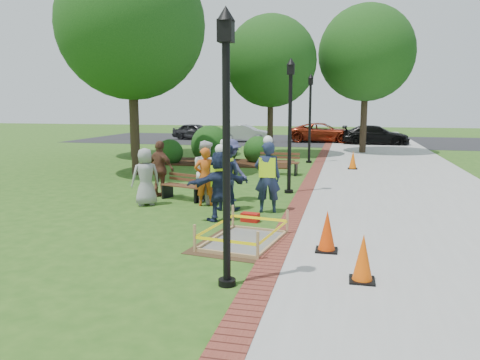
% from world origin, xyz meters
% --- Properties ---
extents(ground, '(100.00, 100.00, 0.00)m').
position_xyz_m(ground, '(0.00, 0.00, 0.00)').
color(ground, '#285116').
rests_on(ground, ground).
extents(sidewalk, '(6.00, 60.00, 0.02)m').
position_xyz_m(sidewalk, '(5.00, 10.00, 0.01)').
color(sidewalk, '#9E9E99').
rests_on(sidewalk, ground).
extents(brick_edging, '(0.50, 60.00, 0.03)m').
position_xyz_m(brick_edging, '(1.75, 10.00, 0.01)').
color(brick_edging, maroon).
rests_on(brick_edging, ground).
extents(mulch_bed, '(7.00, 3.00, 0.05)m').
position_xyz_m(mulch_bed, '(-3.00, 12.00, 0.02)').
color(mulch_bed, '#381E0F').
rests_on(mulch_bed, ground).
extents(parking_lot, '(36.00, 12.00, 0.01)m').
position_xyz_m(parking_lot, '(0.00, 27.00, 0.00)').
color(parking_lot, black).
rests_on(parking_lot, ground).
extents(wet_concrete_pad, '(2.05, 2.54, 0.55)m').
position_xyz_m(wet_concrete_pad, '(1.02, -0.68, 0.23)').
color(wet_concrete_pad, '#47331E').
rests_on(wet_concrete_pad, ground).
extents(bench_near, '(1.49, 0.90, 0.76)m').
position_xyz_m(bench_near, '(-1.69, 3.17, 0.24)').
color(bench_near, brown).
rests_on(bench_near, ground).
extents(bench_far, '(1.66, 0.62, 0.89)m').
position_xyz_m(bench_far, '(0.36, 8.83, 0.28)').
color(bench_far, brown).
rests_on(bench_far, ground).
extents(cone_front, '(0.41, 0.41, 0.81)m').
position_xyz_m(cone_front, '(3.35, -2.40, 0.39)').
color(cone_front, black).
rests_on(cone_front, ground).
extents(cone_back, '(0.42, 0.42, 0.83)m').
position_xyz_m(cone_back, '(2.72, -0.93, 0.40)').
color(cone_back, black).
rests_on(cone_back, ground).
extents(cone_far, '(0.41, 0.41, 0.81)m').
position_xyz_m(cone_far, '(3.31, 11.08, 0.39)').
color(cone_far, black).
rests_on(cone_far, ground).
extents(toolbox, '(0.46, 0.30, 0.21)m').
position_xyz_m(toolbox, '(0.79, 1.06, 0.11)').
color(toolbox, '#B3130D').
rests_on(toolbox, ground).
extents(lamp_near, '(0.28, 0.28, 4.26)m').
position_xyz_m(lamp_near, '(1.25, -3.00, 2.48)').
color(lamp_near, black).
rests_on(lamp_near, ground).
extents(lamp_mid, '(0.28, 0.28, 4.26)m').
position_xyz_m(lamp_mid, '(1.25, 5.00, 2.48)').
color(lamp_mid, black).
rests_on(lamp_mid, ground).
extents(lamp_far, '(0.28, 0.28, 4.26)m').
position_xyz_m(lamp_far, '(1.25, 13.00, 2.48)').
color(lamp_far, black).
rests_on(lamp_far, ground).
extents(tree_left, '(5.74, 5.74, 8.73)m').
position_xyz_m(tree_left, '(-5.31, 7.60, 5.85)').
color(tree_left, '#3D2D1E').
rests_on(tree_left, ground).
extents(tree_back, '(4.97, 4.97, 7.61)m').
position_xyz_m(tree_back, '(-1.16, 15.95, 5.12)').
color(tree_back, '#3D2D1E').
rests_on(tree_back, ground).
extents(tree_right, '(5.45, 5.45, 8.43)m').
position_xyz_m(tree_right, '(3.93, 18.48, 5.69)').
color(tree_right, '#3D2D1E').
rests_on(tree_right, ground).
extents(tree_far, '(6.64, 6.64, 10.02)m').
position_xyz_m(tree_far, '(-8.24, 13.56, 6.69)').
color(tree_far, '#3D2D1E').
rests_on(tree_far, ground).
extents(shrub_a, '(1.27, 1.27, 1.27)m').
position_xyz_m(shrub_a, '(-5.27, 11.25, 0.00)').
color(shrub_a, '#153F12').
rests_on(shrub_a, ground).
extents(shrub_b, '(1.95, 1.95, 1.95)m').
position_xyz_m(shrub_b, '(-3.58, 12.45, 0.00)').
color(shrub_b, '#153F12').
rests_on(shrub_b, ground).
extents(shrub_c, '(1.06, 1.06, 1.06)m').
position_xyz_m(shrub_c, '(-2.69, 11.41, 0.00)').
color(shrub_c, '#153F12').
rests_on(shrub_c, ground).
extents(shrub_d, '(1.39, 1.39, 1.39)m').
position_xyz_m(shrub_d, '(-1.22, 12.59, 0.00)').
color(shrub_d, '#153F12').
rests_on(shrub_d, ground).
extents(shrub_e, '(1.13, 1.13, 1.13)m').
position_xyz_m(shrub_e, '(-2.89, 12.84, 0.00)').
color(shrub_e, '#153F12').
rests_on(shrub_e, ground).
extents(casual_person_a, '(0.62, 0.58, 1.63)m').
position_xyz_m(casual_person_a, '(-2.47, 2.24, 0.81)').
color(casual_person_a, gray).
rests_on(casual_person_a, ground).
extents(casual_person_b, '(0.61, 0.51, 1.65)m').
position_xyz_m(casual_person_b, '(-0.82, 2.56, 0.82)').
color(casual_person_b, '#C75217').
rests_on(casual_person_b, ground).
extents(casual_person_c, '(0.69, 0.64, 1.81)m').
position_xyz_m(casual_person_c, '(-0.91, 2.95, 0.91)').
color(casual_person_c, silver).
rests_on(casual_person_c, ground).
extents(casual_person_d, '(0.64, 0.53, 1.74)m').
position_xyz_m(casual_person_d, '(-2.51, 3.42, 0.87)').
color(casual_person_d, brown).
rests_on(casual_person_d, ground).
extents(casual_person_e, '(0.69, 0.57, 1.83)m').
position_xyz_m(casual_person_e, '(-0.30, 3.38, 0.92)').
color(casual_person_e, '#393A64').
rests_on(casual_person_e, ground).
extents(hivis_worker_a, '(0.66, 0.62, 1.89)m').
position_xyz_m(hivis_worker_a, '(0.04, 1.03, 0.94)').
color(hivis_worker_a, '#1B2A46').
rests_on(hivis_worker_a, ground).
extents(hivis_worker_b, '(0.67, 0.50, 2.04)m').
position_xyz_m(hivis_worker_b, '(1.03, 2.15, 1.00)').
color(hivis_worker_b, '#18233E').
rests_on(hivis_worker_b, ground).
extents(hivis_worker_c, '(0.59, 0.39, 1.94)m').
position_xyz_m(hivis_worker_c, '(-0.15, 2.20, 0.96)').
color(hivis_worker_c, '#18233E').
rests_on(hivis_worker_c, ground).
extents(parked_car_a, '(2.92, 4.68, 1.42)m').
position_xyz_m(parked_car_a, '(-8.78, 25.82, 0.00)').
color(parked_car_a, '#272629').
rests_on(parked_car_a, ground).
extents(parked_car_b, '(1.90, 4.29, 1.39)m').
position_xyz_m(parked_car_b, '(-4.42, 24.57, 0.00)').
color(parked_car_b, '#BCBCC2').
rests_on(parked_car_b, ground).
extents(parked_car_c, '(2.11, 4.78, 1.55)m').
position_xyz_m(parked_car_c, '(1.25, 25.66, 0.00)').
color(parked_car_c, maroon).
rests_on(parked_car_c, ground).
extents(parked_car_d, '(2.04, 4.50, 1.46)m').
position_xyz_m(parked_car_d, '(4.98, 24.44, 0.00)').
color(parked_car_d, black).
rests_on(parked_car_d, ground).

